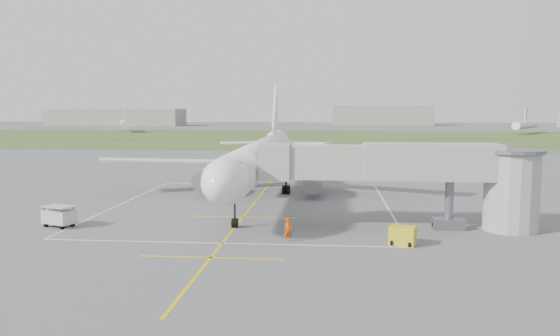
# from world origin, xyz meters

# --- Properties ---
(ground) EXTENTS (700.00, 700.00, 0.00)m
(ground) POSITION_xyz_m (0.00, 0.00, 0.00)
(ground) COLOR #545457
(ground) RESTS_ON ground
(grass_strip) EXTENTS (700.00, 120.00, 0.02)m
(grass_strip) POSITION_xyz_m (0.00, 130.00, 0.01)
(grass_strip) COLOR #384F22
(grass_strip) RESTS_ON ground
(apron_markings) EXTENTS (28.20, 60.00, 0.01)m
(apron_markings) POSITION_xyz_m (0.00, -5.82, 0.01)
(apron_markings) COLOR gold
(apron_markings) RESTS_ON ground
(airliner) EXTENTS (38.93, 46.75, 13.52)m
(airliner) POSITION_xyz_m (-0.00, 0.75, 4.39)
(airliner) COLOR white
(airliner) RESTS_ON ground
(jet_bridge) EXTENTS (23.40, 5.00, 7.20)m
(jet_bridge) POSITION_xyz_m (15.72, -13.50, 4.74)
(jet_bridge) COLOR #A49F94
(jet_bridge) RESTS_ON ground
(gpu_unit) EXTENTS (2.19, 1.85, 1.41)m
(gpu_unit) POSITION_xyz_m (13.45, -19.26, 0.70)
(gpu_unit) COLOR gold
(gpu_unit) RESTS_ON ground
(baggage_cart) EXTENTS (3.01, 2.41, 1.82)m
(baggage_cart) POSITION_xyz_m (-15.04, -15.55, 0.93)
(baggage_cart) COLOR #B8B8B8
(baggage_cart) RESTS_ON ground
(ramp_worker_nose) EXTENTS (0.76, 0.62, 1.82)m
(ramp_worker_nose) POSITION_xyz_m (4.90, -18.98, 0.91)
(ramp_worker_nose) COLOR #E24907
(ramp_worker_nose) RESTS_ON ground
(ramp_worker_wing) EXTENTS (1.16, 1.06, 1.93)m
(ramp_worker_wing) POSITION_xyz_m (-6.49, 3.32, 0.96)
(ramp_worker_wing) COLOR #D75806
(ramp_worker_wing) RESTS_ON ground
(distant_hangars) EXTENTS (345.00, 49.00, 12.00)m
(distant_hangars) POSITION_xyz_m (-16.15, 265.19, 5.17)
(distant_hangars) COLOR gray
(distant_hangars) RESTS_ON ground
(distant_aircraft) EXTENTS (186.76, 32.96, 8.85)m
(distant_aircraft) POSITION_xyz_m (2.91, 171.94, 3.59)
(distant_aircraft) COLOR white
(distant_aircraft) RESTS_ON ground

